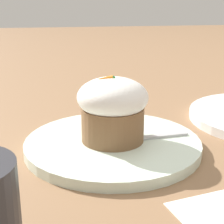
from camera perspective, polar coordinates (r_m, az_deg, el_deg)
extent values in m
plane|color=#846042|center=(0.57, 0.10, -5.66)|extent=(4.00, 4.00, 0.00)
cylinder|color=silver|center=(0.57, 0.10, -4.96)|extent=(0.27, 0.27, 0.02)
cylinder|color=brown|center=(0.56, 0.00, -1.80)|extent=(0.09, 0.09, 0.05)
ellipsoid|color=white|center=(0.55, 0.00, 2.31)|extent=(0.10, 0.10, 0.06)
cone|color=orange|center=(0.54, -1.09, 5.13)|extent=(0.02, 0.01, 0.01)
sphere|color=green|center=(0.54, 0.18, 5.17)|extent=(0.01, 0.01, 0.01)
cube|color=#B7B7BC|center=(0.58, 7.83, -3.62)|extent=(0.08, 0.02, 0.00)
ellipsoid|color=#B7B7BC|center=(0.57, 2.95, -4.05)|extent=(0.04, 0.04, 0.01)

